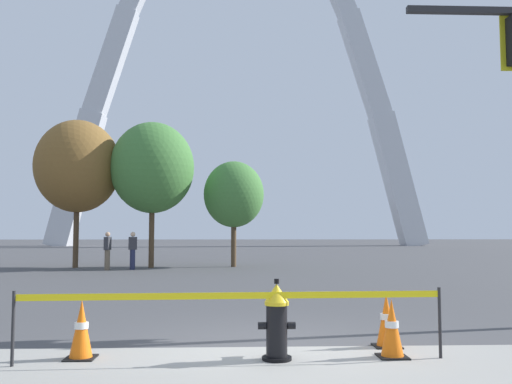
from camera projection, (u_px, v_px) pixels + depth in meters
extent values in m
plane|color=#474749|center=(270.00, 346.00, 7.54)|extent=(240.00, 240.00, 0.00)
cylinder|color=black|center=(277.00, 359.00, 6.67)|extent=(0.36, 0.36, 0.05)
cylinder|color=black|center=(277.00, 331.00, 6.69)|extent=(0.26, 0.26, 0.62)
cylinder|color=gold|center=(277.00, 303.00, 6.72)|extent=(0.30, 0.30, 0.04)
cone|color=gold|center=(277.00, 293.00, 6.73)|extent=(0.30, 0.30, 0.22)
cylinder|color=black|center=(277.00, 281.00, 6.74)|extent=(0.06, 0.06, 0.06)
cylinder|color=black|center=(262.00, 326.00, 6.69)|extent=(0.10, 0.09, 0.09)
cylinder|color=black|center=(291.00, 325.00, 6.70)|extent=(0.10, 0.09, 0.09)
cylinder|color=black|center=(276.00, 330.00, 6.89)|extent=(0.13, 0.14, 0.13)
cylinder|color=black|center=(275.00, 329.00, 6.97)|extent=(0.15, 0.03, 0.15)
cylinder|color=#232326|center=(13.00, 329.00, 6.37)|extent=(0.04, 0.04, 0.88)
cylinder|color=#232326|center=(440.00, 323.00, 6.80)|extent=(0.04, 0.04, 0.88)
cube|color=yellow|center=(233.00, 296.00, 6.61)|extent=(5.13, 0.23, 0.08)
cube|color=black|center=(81.00, 358.00, 6.73)|extent=(0.36, 0.36, 0.03)
cone|color=orange|center=(81.00, 328.00, 6.76)|extent=(0.28, 0.28, 0.70)
cylinder|color=white|center=(81.00, 325.00, 6.76)|extent=(0.17, 0.17, 0.08)
cube|color=black|center=(392.00, 357.00, 6.81)|extent=(0.36, 0.36, 0.03)
cone|color=orange|center=(392.00, 327.00, 6.83)|extent=(0.28, 0.28, 0.70)
cylinder|color=white|center=(392.00, 324.00, 6.84)|extent=(0.17, 0.17, 0.08)
cube|color=black|center=(387.00, 346.00, 7.43)|extent=(0.36, 0.36, 0.03)
cone|color=orange|center=(387.00, 319.00, 7.46)|extent=(0.28, 0.28, 0.70)
cylinder|color=white|center=(386.00, 317.00, 7.46)|extent=(0.17, 0.17, 0.08)
cube|color=gold|center=(512.00, 43.00, 10.11)|extent=(0.44, 0.03, 1.04)
cube|color=silver|center=(76.00, 179.00, 64.95)|extent=(6.52, 2.71, 16.55)
cube|color=silver|center=(111.00, 62.00, 66.16)|extent=(6.21, 2.43, 13.46)
cube|color=silver|center=(364.00, 65.00, 67.37)|extent=(6.21, 2.43, 13.46)
cube|color=silver|center=(398.00, 180.00, 66.47)|extent=(6.52, 2.71, 16.55)
cylinder|color=brown|center=(76.00, 236.00, 24.45)|extent=(0.24, 0.24, 2.85)
ellipsoid|color=brown|center=(78.00, 166.00, 24.69)|extent=(3.79, 3.79, 4.17)
cylinder|color=brown|center=(152.00, 236.00, 24.45)|extent=(0.24, 0.24, 2.80)
ellipsoid|color=#427A38|center=(152.00, 168.00, 24.68)|extent=(3.74, 3.74, 4.11)
cylinder|color=brown|center=(234.00, 244.00, 25.10)|extent=(0.24, 0.24, 2.08)
ellipsoid|color=#427A38|center=(234.00, 194.00, 25.27)|extent=(2.77, 2.77, 3.05)
cylinder|color=brown|center=(107.00, 260.00, 22.73)|extent=(0.22, 0.22, 0.84)
cube|color=#333338|center=(108.00, 243.00, 22.79)|extent=(0.26, 0.37, 0.54)
sphere|color=tan|center=(108.00, 234.00, 22.81)|extent=(0.20, 0.20, 0.20)
cylinder|color=#232847|center=(133.00, 260.00, 23.10)|extent=(0.22, 0.22, 0.84)
cube|color=#333338|center=(133.00, 243.00, 23.15)|extent=(0.38, 0.28, 0.54)
sphere|color=beige|center=(133.00, 234.00, 23.18)|extent=(0.20, 0.20, 0.20)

